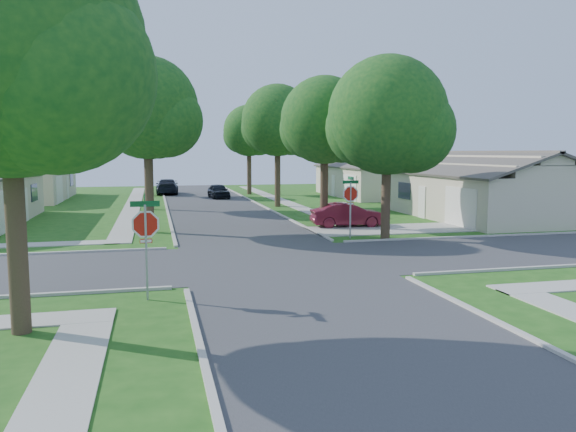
{
  "coord_description": "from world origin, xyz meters",
  "views": [
    {
      "loc": [
        -4.44,
        -20.63,
        4.15
      ],
      "look_at": [
        0.74,
        1.02,
        1.6
      ],
      "focal_mm": 35.0,
      "sensor_mm": 36.0,
      "label": 1
    }
  ],
  "objects_px": {
    "stop_sign_ne": "(351,196)",
    "tree_w_near": "(148,113)",
    "stop_sign_sw": "(146,229)",
    "house_ne_near": "(485,194)",
    "tree_e_near": "(325,124)",
    "house_nw_far": "(17,183)",
    "tree_w_mid": "(149,119)",
    "tree_e_far": "(249,133)",
    "car_curb_east": "(219,191)",
    "tree_sw_corner": "(10,55)",
    "car_curb_west": "(167,187)",
    "tree_ne_corner": "(388,121)",
    "house_ne_far": "(376,180)",
    "tree_w_far": "(151,137)",
    "tree_e_mid": "(278,124)",
    "car_driveway": "(348,215)"
  },
  "relations": [
    {
      "from": "tree_e_near",
      "to": "car_curb_east",
      "type": "bearing_deg",
      "value": 99.65
    },
    {
      "from": "house_ne_near",
      "to": "house_ne_far",
      "type": "distance_m",
      "value": 18.0
    },
    {
      "from": "tree_e_near",
      "to": "house_ne_far",
      "type": "relative_size",
      "value": 0.61
    },
    {
      "from": "stop_sign_sw",
      "to": "tree_w_far",
      "type": "bearing_deg",
      "value": 89.93
    },
    {
      "from": "car_curb_east",
      "to": "tree_e_far",
      "type": "bearing_deg",
      "value": 43.95
    },
    {
      "from": "tree_e_near",
      "to": "tree_ne_corner",
      "type": "height_order",
      "value": "tree_ne_corner"
    },
    {
      "from": "house_nw_far",
      "to": "car_curb_east",
      "type": "relative_size",
      "value": 3.56
    },
    {
      "from": "stop_sign_sw",
      "to": "house_ne_near",
      "type": "relative_size",
      "value": 0.22
    },
    {
      "from": "house_ne_near",
      "to": "tree_w_mid",
      "type": "bearing_deg",
      "value": 154.12
    },
    {
      "from": "house_ne_near",
      "to": "car_curb_east",
      "type": "bearing_deg",
      "value": 128.06
    },
    {
      "from": "tree_w_near",
      "to": "house_ne_far",
      "type": "height_order",
      "value": "tree_w_near"
    },
    {
      "from": "tree_e_far",
      "to": "tree_w_near",
      "type": "relative_size",
      "value": 0.97
    },
    {
      "from": "house_ne_near",
      "to": "car_curb_west",
      "type": "bearing_deg",
      "value": 127.63
    },
    {
      "from": "stop_sign_ne",
      "to": "house_ne_near",
      "type": "bearing_deg",
      "value": 29.14
    },
    {
      "from": "tree_e_far",
      "to": "house_nw_far",
      "type": "relative_size",
      "value": 0.64
    },
    {
      "from": "tree_e_far",
      "to": "car_curb_west",
      "type": "xyz_separation_m",
      "value": [
        -7.95,
        1.88,
        -5.22
      ]
    },
    {
      "from": "tree_e_near",
      "to": "house_ne_far",
      "type": "distance_m",
      "value": 23.3
    },
    {
      "from": "tree_e_mid",
      "to": "tree_w_near",
      "type": "distance_m",
      "value": 15.25
    },
    {
      "from": "tree_w_near",
      "to": "tree_ne_corner",
      "type": "height_order",
      "value": "tree_w_near"
    },
    {
      "from": "tree_e_near",
      "to": "tree_w_far",
      "type": "xyz_separation_m",
      "value": [
        -9.4,
        25.0,
        -0.14
      ]
    },
    {
      "from": "tree_e_mid",
      "to": "house_ne_far",
      "type": "xyz_separation_m",
      "value": [
        11.23,
        7.99,
        -4.74
      ]
    },
    {
      "from": "tree_e_near",
      "to": "tree_e_mid",
      "type": "xyz_separation_m",
      "value": [
        0.01,
        12.0,
        0.61
      ]
    },
    {
      "from": "tree_w_far",
      "to": "tree_e_far",
      "type": "bearing_deg",
      "value": 0.0
    },
    {
      "from": "tree_ne_corner",
      "to": "car_curb_west",
      "type": "xyz_separation_m",
      "value": [
        -9.56,
        31.68,
        -4.84
      ]
    },
    {
      "from": "tree_e_mid",
      "to": "car_driveway",
      "type": "relative_size",
      "value": 2.26
    },
    {
      "from": "tree_ne_corner",
      "to": "car_driveway",
      "type": "height_order",
      "value": "tree_ne_corner"
    },
    {
      "from": "stop_sign_ne",
      "to": "tree_sw_corner",
      "type": "relative_size",
      "value": 0.31
    },
    {
      "from": "tree_e_mid",
      "to": "car_curb_west",
      "type": "xyz_separation_m",
      "value": [
        -7.96,
        14.88,
        -5.5
      ]
    },
    {
      "from": "stop_sign_ne",
      "to": "tree_ne_corner",
      "type": "distance_m",
      "value": 3.96
    },
    {
      "from": "car_driveway",
      "to": "tree_e_near",
      "type": "bearing_deg",
      "value": 80.38
    },
    {
      "from": "tree_e_far",
      "to": "tree_sw_corner",
      "type": "height_order",
      "value": "tree_sw_corner"
    },
    {
      "from": "tree_w_mid",
      "to": "house_ne_near",
      "type": "xyz_separation_m",
      "value": [
        20.63,
        -10.01,
        -4.97
      ]
    },
    {
      "from": "stop_sign_ne",
      "to": "tree_ne_corner",
      "type": "relative_size",
      "value": 0.34
    },
    {
      "from": "tree_w_far",
      "to": "house_nw_far",
      "type": "height_order",
      "value": "tree_w_far"
    },
    {
      "from": "tree_sw_corner",
      "to": "house_ne_near",
      "type": "xyz_separation_m",
      "value": [
        23.43,
        17.99,
        -4.75
      ]
    },
    {
      "from": "tree_e_far",
      "to": "tree_w_far",
      "type": "xyz_separation_m",
      "value": [
        -9.4,
        -0.0,
        -0.47
      ]
    },
    {
      "from": "tree_sw_corner",
      "to": "tree_ne_corner",
      "type": "xyz_separation_m",
      "value": [
        13.8,
        11.2,
        -0.67
      ]
    },
    {
      "from": "stop_sign_ne",
      "to": "tree_e_mid",
      "type": "distance_m",
      "value": 16.84
    },
    {
      "from": "stop_sign_sw",
      "to": "tree_w_near",
      "type": "distance_m",
      "value": 14.3
    },
    {
      "from": "stop_sign_ne",
      "to": "car_curb_east",
      "type": "bearing_deg",
      "value": 97.91
    },
    {
      "from": "tree_w_near",
      "to": "car_curb_west",
      "type": "relative_size",
      "value": 1.72
    },
    {
      "from": "stop_sign_ne",
      "to": "tree_w_near",
      "type": "relative_size",
      "value": 0.33
    },
    {
      "from": "tree_e_near",
      "to": "tree_w_near",
      "type": "height_order",
      "value": "tree_w_near"
    },
    {
      "from": "stop_sign_sw",
      "to": "house_ne_near",
      "type": "bearing_deg",
      "value": 37.18
    },
    {
      "from": "stop_sign_sw",
      "to": "car_driveway",
      "type": "bearing_deg",
      "value": 51.39
    },
    {
      "from": "tree_e_near",
      "to": "house_nw_far",
      "type": "height_order",
      "value": "tree_e_near"
    },
    {
      "from": "stop_sign_sw",
      "to": "tree_w_near",
      "type": "relative_size",
      "value": 0.33
    },
    {
      "from": "tree_e_mid",
      "to": "house_ne_near",
      "type": "height_order",
      "value": "tree_e_mid"
    },
    {
      "from": "tree_w_far",
      "to": "car_driveway",
      "type": "relative_size",
      "value": 1.97
    },
    {
      "from": "stop_sign_ne",
      "to": "tree_e_mid",
      "type": "relative_size",
      "value": 0.32
    }
  ]
}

